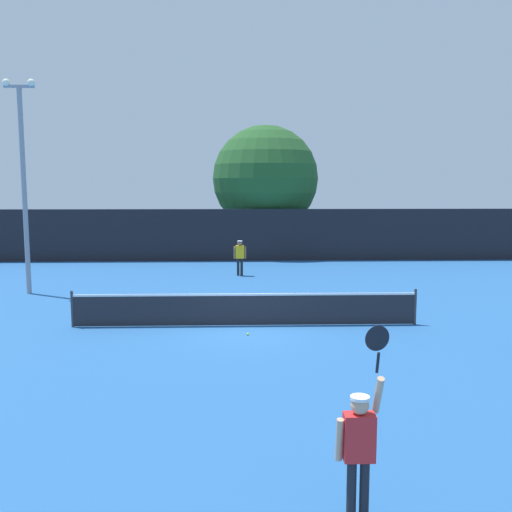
# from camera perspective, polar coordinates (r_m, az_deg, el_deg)

# --- Properties ---
(ground_plane) EXTENTS (120.00, 120.00, 0.00)m
(ground_plane) POSITION_cam_1_polar(r_m,az_deg,el_deg) (16.91, -1.07, -6.97)
(ground_plane) COLOR #235693
(tennis_net) EXTENTS (10.14, 0.08, 1.07)m
(tennis_net) POSITION_cam_1_polar(r_m,az_deg,el_deg) (16.79, -1.08, -5.28)
(tennis_net) COLOR #232328
(tennis_net) RESTS_ON ground
(perimeter_fence) EXTENTS (38.84, 0.12, 2.80)m
(perimeter_fence) POSITION_cam_1_polar(r_m,az_deg,el_deg) (30.83, -1.42, 2.11)
(perimeter_fence) COLOR black
(perimeter_fence) RESTS_ON ground
(player_serving) EXTENTS (0.67, 0.39, 2.44)m
(player_serving) POSITION_cam_1_polar(r_m,az_deg,el_deg) (7.41, 10.32, -17.51)
(player_serving) COLOR red
(player_serving) RESTS_ON ground
(player_receiving) EXTENTS (0.57, 0.23, 1.60)m
(player_receiving) POSITION_cam_1_polar(r_m,az_deg,el_deg) (25.83, -1.62, 0.16)
(player_receiving) COLOR yellow
(player_receiving) RESTS_ON ground
(tennis_ball) EXTENTS (0.07, 0.07, 0.07)m
(tennis_ball) POSITION_cam_1_polar(r_m,az_deg,el_deg) (15.86, -0.82, -7.81)
(tennis_ball) COLOR #CCE033
(tennis_ball) RESTS_ON ground
(light_pole) EXTENTS (1.18, 0.28, 7.94)m
(light_pole) POSITION_cam_1_polar(r_m,az_deg,el_deg) (23.03, -22.22, 7.65)
(light_pole) COLOR gray
(light_pole) RESTS_ON ground
(large_tree) EXTENTS (6.19, 6.19, 7.55)m
(large_tree) POSITION_cam_1_polar(r_m,az_deg,el_deg) (33.77, 0.95, 7.73)
(large_tree) COLOR brown
(large_tree) RESTS_ON ground
(parked_car_near) EXTENTS (1.96, 4.22, 1.69)m
(parked_car_near) POSITION_cam_1_polar(r_m,az_deg,el_deg) (38.36, -13.99, 1.97)
(parked_car_near) COLOR navy
(parked_car_near) RESTS_ON ground
(parked_car_mid) EXTENTS (1.99, 4.24, 1.69)m
(parked_car_mid) POSITION_cam_1_polar(r_m,az_deg,el_deg) (36.11, -7.16, 1.81)
(parked_car_mid) COLOR white
(parked_car_mid) RESTS_ON ground
(parked_car_far) EXTENTS (1.98, 4.24, 1.69)m
(parked_car_far) POSITION_cam_1_polar(r_m,az_deg,el_deg) (37.96, 13.28, 1.94)
(parked_car_far) COLOR red
(parked_car_far) RESTS_ON ground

